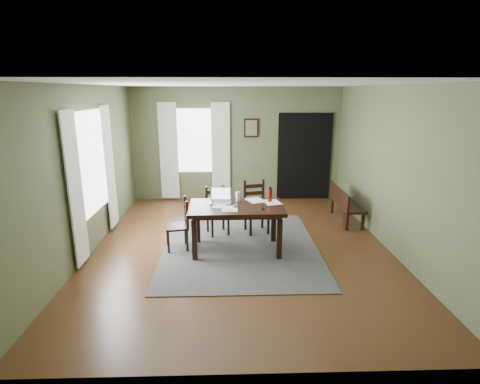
{
  "coord_description": "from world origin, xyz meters",
  "views": [
    {
      "loc": [
        -0.19,
        -5.97,
        2.6
      ],
      "look_at": [
        0.0,
        0.3,
        0.9
      ],
      "focal_mm": 28.0,
      "sensor_mm": 36.0,
      "label": 1
    }
  ],
  "objects_px": {
    "laptop": "(221,198)",
    "water_bottle": "(270,195)",
    "chair_end": "(179,225)",
    "chair_back_left": "(217,211)",
    "dining_table": "(236,211)",
    "chair_back_right": "(256,207)",
    "bench": "(344,202)"
  },
  "relations": [
    {
      "from": "water_bottle",
      "to": "chair_end",
      "type": "bearing_deg",
      "value": -174.89
    },
    {
      "from": "chair_back_right",
      "to": "bench",
      "type": "relative_size",
      "value": 0.78
    },
    {
      "from": "chair_back_left",
      "to": "laptop",
      "type": "distance_m",
      "value": 0.7
    },
    {
      "from": "dining_table",
      "to": "water_bottle",
      "type": "height_order",
      "value": "water_bottle"
    },
    {
      "from": "bench",
      "to": "chair_end",
      "type": "bearing_deg",
      "value": 112.03
    },
    {
      "from": "laptop",
      "to": "chair_back_right",
      "type": "bearing_deg",
      "value": 45.91
    },
    {
      "from": "chair_end",
      "to": "water_bottle",
      "type": "height_order",
      "value": "water_bottle"
    },
    {
      "from": "chair_back_left",
      "to": "laptop",
      "type": "height_order",
      "value": "laptop"
    },
    {
      "from": "bench",
      "to": "chair_back_left",
      "type": "bearing_deg",
      "value": 102.74
    },
    {
      "from": "dining_table",
      "to": "water_bottle",
      "type": "distance_m",
      "value": 0.66
    },
    {
      "from": "dining_table",
      "to": "chair_end",
      "type": "relative_size",
      "value": 1.78
    },
    {
      "from": "chair_back_right",
      "to": "laptop",
      "type": "relative_size",
      "value": 2.65
    },
    {
      "from": "chair_back_left",
      "to": "chair_back_right",
      "type": "distance_m",
      "value": 0.74
    },
    {
      "from": "chair_back_left",
      "to": "water_bottle",
      "type": "xyz_separation_m",
      "value": [
        0.92,
        -0.57,
        0.47
      ]
    },
    {
      "from": "laptop",
      "to": "chair_end",
      "type": "bearing_deg",
      "value": -166.48
    },
    {
      "from": "chair_end",
      "to": "water_bottle",
      "type": "bearing_deg",
      "value": 83.25
    },
    {
      "from": "chair_end",
      "to": "water_bottle",
      "type": "relative_size",
      "value": 3.41
    },
    {
      "from": "laptop",
      "to": "water_bottle",
      "type": "relative_size",
      "value": 1.44
    },
    {
      "from": "bench",
      "to": "chair_back_right",
      "type": "bearing_deg",
      "value": 105.56
    },
    {
      "from": "chair_end",
      "to": "chair_back_right",
      "type": "distance_m",
      "value": 1.55
    },
    {
      "from": "chair_end",
      "to": "laptop",
      "type": "distance_m",
      "value": 0.82
    },
    {
      "from": "dining_table",
      "to": "chair_end",
      "type": "xyz_separation_m",
      "value": [
        -0.95,
        0.09,
        -0.26
      ]
    },
    {
      "from": "chair_end",
      "to": "chair_back_right",
      "type": "relative_size",
      "value": 0.9
    },
    {
      "from": "bench",
      "to": "dining_table",
      "type": "bearing_deg",
      "value": 121.79
    },
    {
      "from": "chair_back_right",
      "to": "bench",
      "type": "bearing_deg",
      "value": 2.02
    },
    {
      "from": "dining_table",
      "to": "laptop",
      "type": "xyz_separation_m",
      "value": [
        -0.26,
        0.24,
        0.16
      ]
    },
    {
      "from": "chair_back_right",
      "to": "dining_table",
      "type": "bearing_deg",
      "value": -127.53
    },
    {
      "from": "water_bottle",
      "to": "dining_table",
      "type": "bearing_deg",
      "value": -158.17
    },
    {
      "from": "chair_back_right",
      "to": "laptop",
      "type": "distance_m",
      "value": 0.97
    },
    {
      "from": "laptop",
      "to": "water_bottle",
      "type": "xyz_separation_m",
      "value": [
        0.84,
        -0.01,
        0.05
      ]
    },
    {
      "from": "chair_back_left",
      "to": "laptop",
      "type": "bearing_deg",
      "value": -99.84
    },
    {
      "from": "chair_back_left",
      "to": "laptop",
      "type": "xyz_separation_m",
      "value": [
        0.09,
        -0.56,
        0.41
      ]
    }
  ]
}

